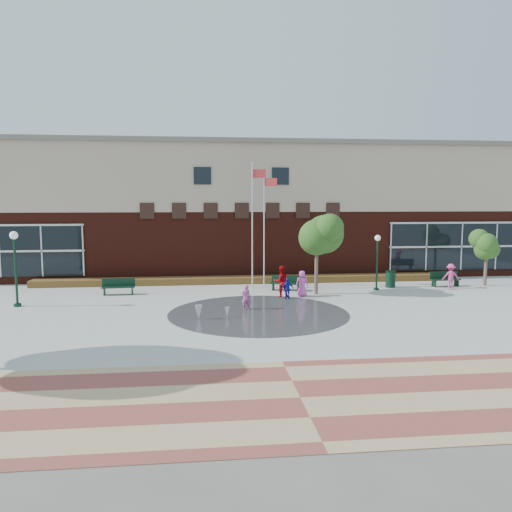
{
  "coord_description": "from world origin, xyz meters",
  "views": [
    {
      "loc": [
        -2.57,
        -19.65,
        5.3
      ],
      "look_at": [
        0.0,
        4.0,
        2.6
      ],
      "focal_mm": 35.0,
      "sensor_mm": 36.0,
      "label": 1
    }
  ],
  "objects": [
    {
      "name": "ground",
      "position": [
        0.0,
        0.0,
        0.0
      ],
      "size": [
        120.0,
        120.0,
        0.0
      ],
      "primitive_type": "plane",
      "color": "#666056",
      "rests_on": "ground"
    },
    {
      "name": "trash_can",
      "position": [
        8.72,
        9.03,
        0.53
      ],
      "size": [
        0.63,
        0.63,
        1.04
      ],
      "color": "black",
      "rests_on": "ground"
    },
    {
      "name": "flower_bed",
      "position": [
        0.0,
        11.6,
        0.0
      ],
      "size": [
        26.0,
        1.2,
        0.4
      ],
      "primitive_type": "cube",
      "color": "#A22A19",
      "rests_on": "ground"
    },
    {
      "name": "flagpole_left",
      "position": [
        0.44,
        9.67,
        4.15
      ],
      "size": [
        0.86,
        0.24,
        7.46
      ],
      "rotation": [
        0.0,
        0.0,
        -0.2
      ],
      "color": "silver",
      "rests_on": "ground"
    },
    {
      "name": "water_jet_a",
      "position": [
        -2.76,
        2.07,
        0.0
      ],
      "size": [
        0.32,
        0.32,
        0.63
      ],
      "primitive_type": "cone",
      "rotation": [
        3.14,
        0.0,
        0.0
      ],
      "color": "white",
      "rests_on": "ground"
    },
    {
      "name": "bench_right",
      "position": [
        12.17,
        8.98,
        0.29
      ],
      "size": [
        1.85,
        0.65,
        0.91
      ],
      "rotation": [
        0.0,
        0.0,
        0.08
      ],
      "color": "black",
      "rests_on": "ground"
    },
    {
      "name": "person_bench",
      "position": [
        12.19,
        8.37,
        0.74
      ],
      "size": [
        1.07,
        0.77,
        1.49
      ],
      "primitive_type": "imported",
      "rotation": [
        0.0,
        0.0,
        2.89
      ],
      "color": "#D73C80",
      "rests_on": "ground"
    },
    {
      "name": "paver_band",
      "position": [
        0.0,
        -7.0,
        0.0
      ],
      "size": [
        46.0,
        6.0,
        0.01
      ],
      "primitive_type": "cube",
      "color": "brown",
      "rests_on": "ground"
    },
    {
      "name": "water_jet_b",
      "position": [
        -1.49,
        2.3,
        0.0
      ],
      "size": [
        0.2,
        0.2,
        0.46
      ],
      "primitive_type": "cone",
      "rotation": [
        3.14,
        0.0,
        0.0
      ],
      "color": "white",
      "rests_on": "ground"
    },
    {
      "name": "tree_mid",
      "position": [
        3.76,
        7.39,
        3.47
      ],
      "size": [
        2.83,
        2.83,
        4.77
      ],
      "color": "#4E3B32",
      "rests_on": "ground"
    },
    {
      "name": "library_building",
      "position": [
        0.0,
        17.48,
        4.64
      ],
      "size": [
        44.4,
        10.4,
        9.2
      ],
      "color": "#491810",
      "rests_on": "ground"
    },
    {
      "name": "adult_pink",
      "position": [
        2.86,
        6.89,
        0.72
      ],
      "size": [
        0.8,
        0.63,
        1.43
      ],
      "primitive_type": "imported",
      "rotation": [
        0.0,
        0.0,
        2.86
      ],
      "color": "#E84FBD",
      "rests_on": "ground"
    },
    {
      "name": "child_splash",
      "position": [
        -0.5,
        3.87,
        0.61
      ],
      "size": [
        0.49,
        0.37,
        1.23
      ],
      "primitive_type": "imported",
      "rotation": [
        0.0,
        0.0,
        3.33
      ],
      "color": "#C04A9A",
      "rests_on": "ground"
    },
    {
      "name": "child_blue",
      "position": [
        1.91,
        6.1,
        0.58
      ],
      "size": [
        0.68,
        0.29,
        1.15
      ],
      "primitive_type": "imported",
      "rotation": [
        0.0,
        0.0,
        3.15
      ],
      "color": "#181BA1",
      "rests_on": "ground"
    },
    {
      "name": "plaza_concrete",
      "position": [
        0.0,
        4.0,
        0.0
      ],
      "size": [
        46.0,
        18.0,
        0.01
      ],
      "primitive_type": "cube",
      "color": "#A8A8A0",
      "rests_on": "ground"
    },
    {
      "name": "lamp_right",
      "position": [
        7.55,
        8.21,
        2.02
      ],
      "size": [
        0.34,
        0.34,
        3.26
      ],
      "color": "black",
      "rests_on": "ground"
    },
    {
      "name": "flagpole_right",
      "position": [
        1.24,
        10.5,
        3.9
      ],
      "size": [
        0.81,
        0.36,
        6.98
      ],
      "rotation": [
        0.0,
        0.0,
        -0.36
      ],
      "color": "silver",
      "rests_on": "ground"
    },
    {
      "name": "bench_mid",
      "position": [
        2.25,
        8.64,
        0.29
      ],
      "size": [
        1.83,
        1.05,
        0.89
      ],
      "rotation": [
        0.0,
        0.0,
        -0.34
      ],
      "color": "black",
      "rests_on": "ground"
    },
    {
      "name": "adult_red",
      "position": [
        1.68,
        6.78,
        0.87
      ],
      "size": [
        0.94,
        0.79,
        1.73
      ],
      "primitive_type": "imported",
      "rotation": [
        0.0,
        0.0,
        3.31
      ],
      "color": "#AC080C",
      "rests_on": "ground"
    },
    {
      "name": "splash_pad",
      "position": [
        0.0,
        3.0,
        0.0
      ],
      "size": [
        8.4,
        8.4,
        0.01
      ],
      "primitive_type": "cylinder",
      "color": "#383A3D",
      "rests_on": "ground"
    },
    {
      "name": "tree_small_right",
      "position": [
        14.79,
        9.06,
        2.64
      ],
      "size": [
        2.12,
        2.12,
        3.62
      ],
      "color": "#4E3B32",
      "rests_on": "ground"
    },
    {
      "name": "bench_left",
      "position": [
        -7.24,
        8.41,
        0.29
      ],
      "size": [
        1.82,
        0.59,
        0.91
      ],
      "rotation": [
        0.0,
        0.0,
        0.05
      ],
      "color": "black",
      "rests_on": "ground"
    },
    {
      "name": "lamp_left",
      "position": [
        -11.72,
        5.8,
        2.34
      ],
      "size": [
        0.4,
        0.4,
        3.76
      ],
      "color": "black",
      "rests_on": "ground"
    }
  ]
}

